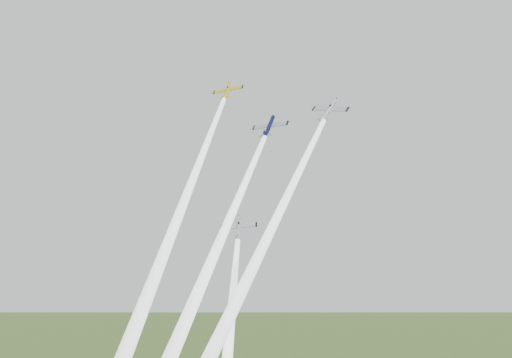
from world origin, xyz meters
name	(u,v)px	position (x,y,z in m)	size (l,w,h in m)	color
plane_yellow	(228,90)	(-13.05, 5.22, 114.09)	(7.16, 7.11, 1.12)	yellow
smoke_trail_yellow	(179,214)	(-9.18, -18.56, 84.69)	(2.63, 2.63, 69.63)	white
plane_navy	(269,126)	(1.79, -3.73, 102.67)	(7.78, 7.72, 1.22)	#0C0F37
smoke_trail_navy	(211,263)	(2.01, -25.69, 75.87)	(2.63, 2.63, 62.89)	white
plane_silver_right	(329,110)	(13.70, -1.94, 105.05)	(7.86, 7.80, 1.23)	#B7BFC6
smoke_trail_silver_right	(253,268)	(10.00, -26.26, 75.03)	(2.63, 2.63, 71.23)	white
plane_silver_low	(239,227)	(-1.18, -10.63, 82.45)	(6.84, 6.79, 1.07)	#A8ADB6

